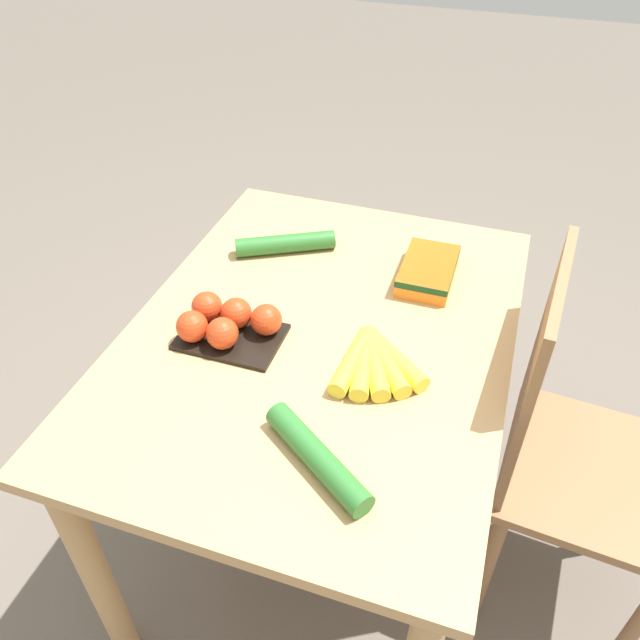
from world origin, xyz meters
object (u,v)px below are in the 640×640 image
(banana_bunch, at_px, (373,361))
(carrot_bag, at_px, (428,270))
(cucumber_near, at_px, (317,457))
(cucumber_far, at_px, (285,244))
(chair, at_px, (567,453))
(tomato_pack, at_px, (226,323))

(banana_bunch, xyz_separation_m, carrot_bag, (-0.34, 0.05, 0.01))
(banana_bunch, relative_size, cucumber_near, 0.86)
(banana_bunch, xyz_separation_m, cucumber_far, (-0.34, -0.32, 0.00))
(chair, bearing_deg, tomato_pack, 104.37)
(banana_bunch, height_order, cucumber_far, cucumber_far)
(cucumber_near, bearing_deg, banana_bunch, 173.59)
(tomato_pack, distance_m, cucumber_near, 0.39)
(chair, distance_m, cucumber_far, 0.84)
(chair, distance_m, carrot_bag, 0.53)
(chair, height_order, tomato_pack, chair)
(tomato_pack, xyz_separation_m, carrot_bag, (-0.34, 0.37, -0.01))
(chair, relative_size, cucumber_near, 4.11)
(carrot_bag, bearing_deg, cucumber_near, -7.17)
(tomato_pack, height_order, cucumber_far, tomato_pack)
(banana_bunch, height_order, cucumber_near, cucumber_near)
(tomato_pack, xyz_separation_m, cucumber_far, (-0.35, 0.00, -0.01))
(chair, relative_size, carrot_bag, 4.88)
(banana_bunch, bearing_deg, cucumber_near, -6.41)
(banana_bunch, relative_size, tomato_pack, 0.92)
(cucumber_near, distance_m, cucumber_far, 0.67)
(banana_bunch, distance_m, cucumber_far, 0.47)
(banana_bunch, bearing_deg, carrot_bag, 172.24)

